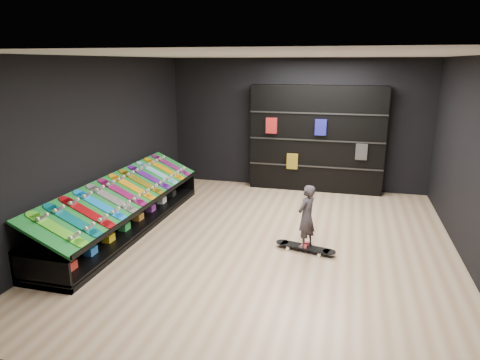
% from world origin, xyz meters
% --- Properties ---
extents(floor, '(6.00, 7.00, 0.01)m').
position_xyz_m(floor, '(0.00, 0.00, 0.00)').
color(floor, tan).
rests_on(floor, ground).
extents(ceiling, '(6.00, 7.00, 0.01)m').
position_xyz_m(ceiling, '(0.00, 0.00, 3.00)').
color(ceiling, white).
rests_on(ceiling, ground).
extents(wall_back, '(6.00, 0.02, 3.00)m').
position_xyz_m(wall_back, '(0.00, 3.50, 1.50)').
color(wall_back, black).
rests_on(wall_back, ground).
extents(wall_front, '(6.00, 0.02, 3.00)m').
position_xyz_m(wall_front, '(0.00, -3.50, 1.50)').
color(wall_front, black).
rests_on(wall_front, ground).
extents(wall_left, '(0.02, 7.00, 3.00)m').
position_xyz_m(wall_left, '(-3.00, 0.00, 1.50)').
color(wall_left, black).
rests_on(wall_left, ground).
extents(wall_right, '(0.02, 7.00, 3.00)m').
position_xyz_m(wall_right, '(3.00, 0.00, 1.50)').
color(wall_right, black).
rests_on(wall_right, ground).
extents(display_rack, '(0.90, 4.50, 0.50)m').
position_xyz_m(display_rack, '(-2.55, 0.00, 0.25)').
color(display_rack, black).
rests_on(display_rack, ground).
extents(turf_ramp, '(0.92, 4.50, 0.46)m').
position_xyz_m(turf_ramp, '(-2.50, 0.00, 0.71)').
color(turf_ramp, '#0F5F20').
rests_on(turf_ramp, display_rack).
extents(back_shelving, '(3.01, 0.35, 2.41)m').
position_xyz_m(back_shelving, '(0.49, 3.32, 1.21)').
color(back_shelving, black).
rests_on(back_shelving, ground).
extents(floor_skateboard, '(1.00, 0.44, 0.09)m').
position_xyz_m(floor_skateboard, '(0.66, -0.16, 0.05)').
color(floor_skateboard, black).
rests_on(floor_skateboard, ground).
extents(child, '(0.25, 0.28, 0.60)m').
position_xyz_m(child, '(0.66, -0.16, 0.39)').
color(child, black).
rests_on(child, floor_skateboard).
extents(display_board_0, '(0.93, 0.22, 0.50)m').
position_xyz_m(display_board_0, '(-2.49, -1.90, 0.74)').
color(display_board_0, green).
rests_on(display_board_0, turf_ramp).
extents(display_board_1, '(0.93, 0.22, 0.50)m').
position_xyz_m(display_board_1, '(-2.49, -1.55, 0.74)').
color(display_board_1, '#0C8C99').
rests_on(display_board_1, turf_ramp).
extents(display_board_2, '(0.93, 0.22, 0.50)m').
position_xyz_m(display_board_2, '(-2.49, -1.21, 0.74)').
color(display_board_2, red).
rests_on(display_board_2, turf_ramp).
extents(display_board_3, '(0.93, 0.22, 0.50)m').
position_xyz_m(display_board_3, '(-2.49, -0.86, 0.74)').
color(display_board_3, blue).
rests_on(display_board_3, turf_ramp).
extents(display_board_4, '(0.93, 0.22, 0.50)m').
position_xyz_m(display_board_4, '(-2.49, -0.52, 0.74)').
color(display_board_4, black).
rests_on(display_board_4, turf_ramp).
extents(display_board_5, '(0.93, 0.22, 0.50)m').
position_xyz_m(display_board_5, '(-2.49, -0.17, 0.74)').
color(display_board_5, '#E5198C').
rests_on(display_board_5, turf_ramp).
extents(display_board_6, '(0.93, 0.22, 0.50)m').
position_xyz_m(display_board_6, '(-2.49, 0.17, 0.74)').
color(display_board_6, orange).
rests_on(display_board_6, turf_ramp).
extents(display_board_7, '(0.93, 0.22, 0.50)m').
position_xyz_m(display_board_7, '(-2.49, 0.52, 0.74)').
color(display_board_7, yellow).
rests_on(display_board_7, turf_ramp).
extents(display_board_8, '(0.93, 0.22, 0.50)m').
position_xyz_m(display_board_8, '(-2.49, 0.86, 0.74)').
color(display_board_8, purple).
rests_on(display_board_8, turf_ramp).
extents(display_board_9, '(0.93, 0.22, 0.50)m').
position_xyz_m(display_board_9, '(-2.49, 1.21, 0.74)').
color(display_board_9, '#0CB2E5').
rests_on(display_board_9, turf_ramp).
extents(display_board_10, '(0.93, 0.22, 0.50)m').
position_xyz_m(display_board_10, '(-2.49, 1.55, 0.74)').
color(display_board_10, yellow).
rests_on(display_board_10, turf_ramp).
extents(display_board_11, '(0.93, 0.22, 0.50)m').
position_xyz_m(display_board_11, '(-2.49, 1.90, 0.74)').
color(display_board_11, '#2626BF').
rests_on(display_board_11, turf_ramp).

